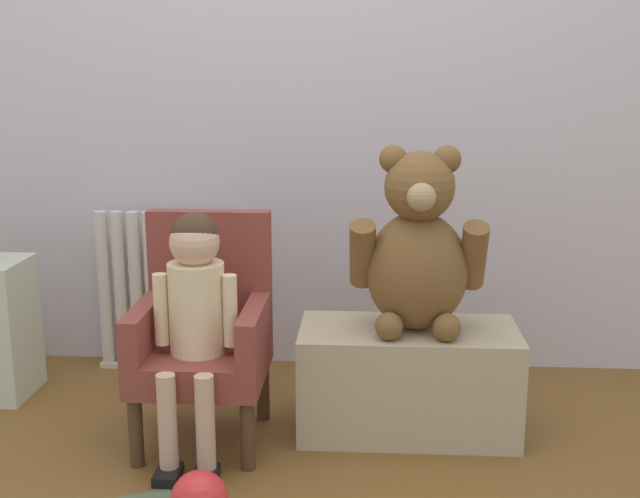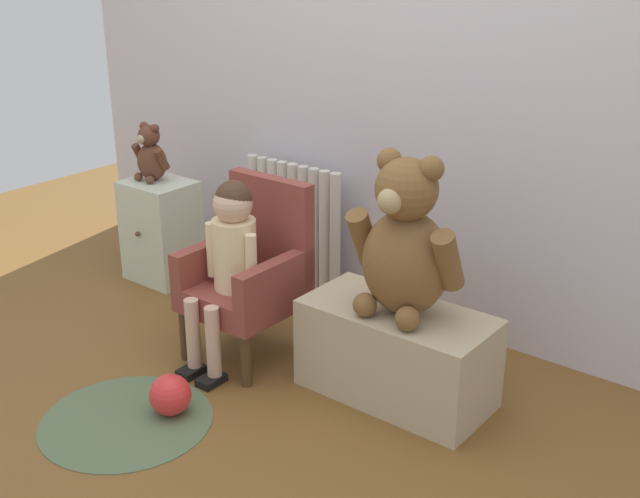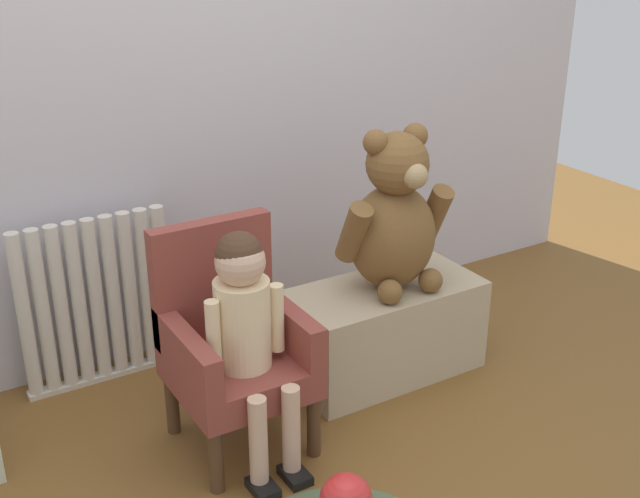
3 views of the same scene
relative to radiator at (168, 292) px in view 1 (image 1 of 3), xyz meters
The scene contains 6 objects.
back_wall 1.02m from the radiator, 14.63° to the left, with size 3.80×0.05×2.40m, color silver.
radiator is the anchor object (origin of this frame).
child_armchair 0.63m from the radiator, 65.27° to the right, with size 0.40×0.41×0.72m.
child_figure 0.75m from the radiator, 69.01° to the right, with size 0.25×0.35×0.75m.
low_bench 1.04m from the radiator, 28.50° to the right, with size 0.70×0.34×0.35m, color tan.
large_teddy_bear 1.10m from the radiator, 28.15° to the right, with size 0.43×0.30×0.59m.
Camera 1 is at (0.30, -1.89, 1.17)m, focal length 45.00 mm.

